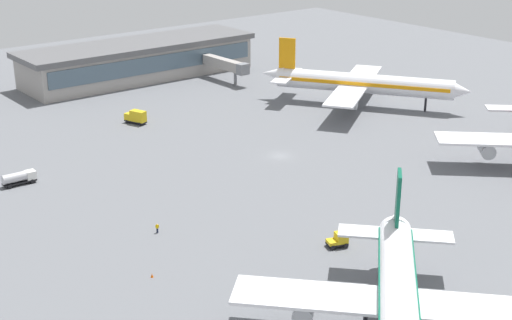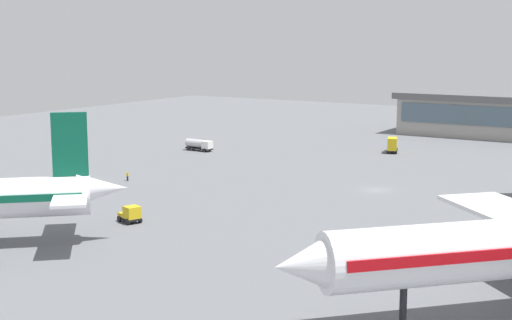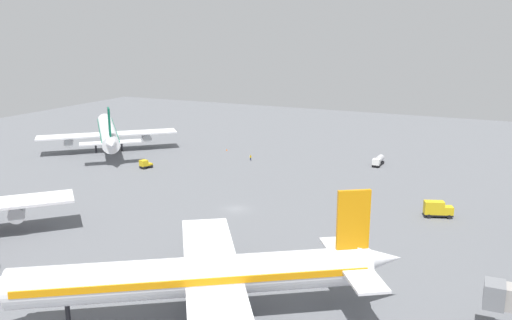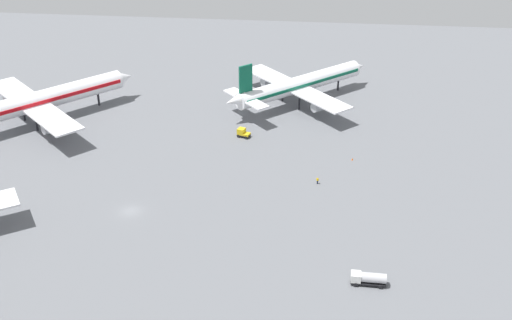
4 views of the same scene
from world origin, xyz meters
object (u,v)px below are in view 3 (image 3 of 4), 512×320
safety_cone_near_gate (227,150)px  catering_truck (437,209)px  baggage_tug (145,164)px  fuel_truck (378,160)px  ground_crew_worker (251,158)px  airplane_taxiing (108,132)px  airplane_distant (201,276)px

safety_cone_near_gate → catering_truck: bearing=-117.9°
safety_cone_near_gate → baggage_tug: bearing=160.8°
fuel_truck → ground_crew_worker: 35.73m
airplane_taxiing → safety_cone_near_gate: airplane_taxiing is taller
baggage_tug → fuel_truck: (29.86, -56.37, 0.23)m
airplane_distant → catering_truck: (53.30, -22.75, -4.32)m
airplane_taxiing → fuel_truck: airplane_taxiing is taller
airplane_taxiing → fuel_truck: (16.38, -80.18, -4.36)m
safety_cone_near_gate → ground_crew_worker: bearing=-124.2°
baggage_tug → catering_truck: size_ratio=0.62×
airplane_distant → safety_cone_near_gate: bearing=-97.4°
airplane_taxiing → airplane_distant: (-73.71, -77.36, 0.27)m
fuel_truck → catering_truck: 41.85m
fuel_truck → airplane_distant: bearing=-0.3°
airplane_taxiing → catering_truck: bearing=-144.2°
airplane_distant → fuel_truck: bearing=-125.5°
catering_truck → airplane_distant: bearing=-133.1°
fuel_truck → safety_cone_near_gate: (-1.55, 46.52, -1.09)m
airplane_distant → airplane_taxiing: bearing=-77.3°
fuel_truck → catering_truck: size_ratio=1.07×
ground_crew_worker → safety_cone_near_gate: bearing=172.2°
baggage_tug → catering_truck: 76.62m
baggage_tug → safety_cone_near_gate: 29.99m
fuel_truck → safety_cone_near_gate: 46.56m
fuel_truck → safety_cone_near_gate: bearing=-86.6°
airplane_taxiing → fuel_truck: size_ratio=6.58×
baggage_tug → catering_truck: catering_truck is taller
baggage_tug → catering_truck: (-6.93, -76.31, 0.54)m
airplane_distant → safety_cone_near_gate: (88.54, 43.70, -5.71)m
airplane_taxiing → ground_crew_worker: airplane_taxiing is taller
baggage_tug → ground_crew_worker: baggage_tug is taller
airplane_distant → baggage_tug: (60.23, 53.55, -4.86)m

